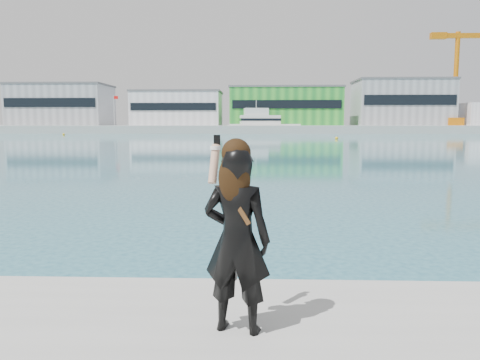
{
  "coord_description": "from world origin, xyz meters",
  "views": [
    {
      "loc": [
        0.23,
        -3.95,
        2.49
      ],
      "look_at": [
        0.08,
        0.42,
        1.96
      ],
      "focal_mm": 35.0,
      "sensor_mm": 36.0,
      "label": 1
    }
  ],
  "objects_px": {
    "dock_crane": "(461,75)",
    "motor_yacht": "(262,124)",
    "buoy_near": "(337,139)",
    "woman": "(237,234)",
    "buoy_far": "(64,135)"
  },
  "relations": [
    {
      "from": "buoy_near",
      "to": "woman",
      "type": "height_order",
      "value": "woman"
    },
    {
      "from": "buoy_near",
      "to": "buoy_far",
      "type": "height_order",
      "value": "same"
    },
    {
      "from": "buoy_near",
      "to": "woman",
      "type": "xyz_separation_m",
      "value": [
        -13.03,
        -72.49,
        1.61
      ]
    },
    {
      "from": "woman",
      "to": "buoy_near",
      "type": "bearing_deg",
      "value": -87.46
    },
    {
      "from": "buoy_far",
      "to": "buoy_near",
      "type": "bearing_deg",
      "value": -24.32
    },
    {
      "from": "dock_crane",
      "to": "buoy_near",
      "type": "xyz_separation_m",
      "value": [
        -40.1,
        -49.79,
        -15.07
      ]
    },
    {
      "from": "motor_yacht",
      "to": "buoy_near",
      "type": "bearing_deg",
      "value": -83.18
    },
    {
      "from": "motor_yacht",
      "to": "woman",
      "type": "height_order",
      "value": "motor_yacht"
    },
    {
      "from": "buoy_near",
      "to": "buoy_far",
      "type": "xyz_separation_m",
      "value": [
        -55.08,
        24.89,
        0.0
      ]
    },
    {
      "from": "buoy_near",
      "to": "buoy_far",
      "type": "relative_size",
      "value": 1.0
    },
    {
      "from": "dock_crane",
      "to": "motor_yacht",
      "type": "xyz_separation_m",
      "value": [
        -51.7,
        -5.66,
        -12.71
      ]
    },
    {
      "from": "buoy_near",
      "to": "woman",
      "type": "relative_size",
      "value": 0.31
    },
    {
      "from": "motor_yacht",
      "to": "dock_crane",
      "type": "bearing_deg",
      "value": -1.65
    },
    {
      "from": "dock_crane",
      "to": "motor_yacht",
      "type": "bearing_deg",
      "value": -173.75
    },
    {
      "from": "buoy_far",
      "to": "woman",
      "type": "xyz_separation_m",
      "value": [
        42.05,
        -97.38,
        1.61
      ]
    }
  ]
}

